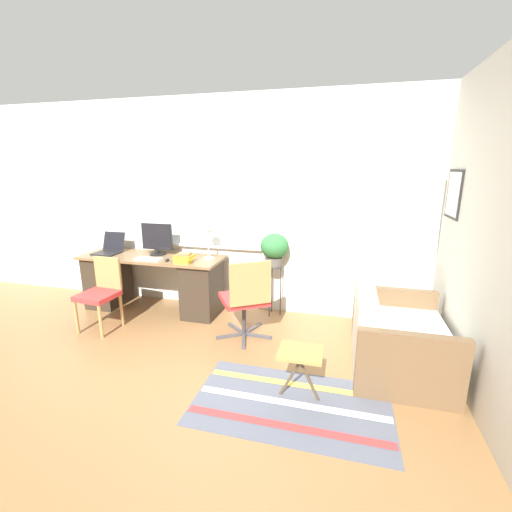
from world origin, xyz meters
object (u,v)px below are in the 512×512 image
(mouse, at_px, (167,260))
(potted_plant, at_px, (275,247))
(keyboard, at_px, (149,259))
(folding_stool, at_px, (300,356))
(monitor, at_px, (157,239))
(laptop, at_px, (109,249))
(book_stack, at_px, (184,258))
(desk_lamp, at_px, (208,233))
(desk_chair_wooden, at_px, (101,291))
(office_chair_swivel, at_px, (246,298))
(couch_loveseat, at_px, (395,341))
(plant_stand, at_px, (274,274))

(mouse, distance_m, potted_plant, 1.32)
(keyboard, xyz_separation_m, folding_stool, (2.06, -1.18, -0.36))
(monitor, relative_size, keyboard, 1.28)
(laptop, bearing_deg, book_stack, -8.91)
(desk_lamp, relative_size, desk_chair_wooden, 0.51)
(monitor, bearing_deg, office_chair_swivel, -23.21)
(laptop, xyz_separation_m, keyboard, (0.70, -0.18, -0.05))
(couch_loveseat, bearing_deg, desk_lamp, 71.16)
(plant_stand, bearing_deg, desk_chair_wooden, -155.38)
(office_chair_swivel, height_order, plant_stand, office_chair_swivel)
(keyboard, distance_m, mouse, 0.27)
(keyboard, bearing_deg, desk_chair_wooden, -126.49)
(laptop, xyz_separation_m, plant_stand, (2.22, 0.20, -0.24))
(monitor, xyz_separation_m, desk_chair_wooden, (-0.33, -0.75, -0.48))
(mouse, xyz_separation_m, couch_loveseat, (2.60, -0.48, -0.48))
(desk_lamp, bearing_deg, plant_stand, 9.74)
(office_chair_swivel, bearing_deg, keyboard, -46.26)
(keyboard, height_order, plant_stand, keyboard)
(keyboard, relative_size, desk_lamp, 0.79)
(office_chair_swivel, relative_size, folding_stool, 2.15)
(desk_chair_wooden, distance_m, office_chair_swivel, 1.71)
(laptop, relative_size, monitor, 0.81)
(desk_chair_wooden, bearing_deg, mouse, 40.91)
(desk_lamp, relative_size, book_stack, 1.77)
(laptop, height_order, desk_chair_wooden, laptop)
(laptop, relative_size, couch_loveseat, 0.30)
(book_stack, xyz_separation_m, couch_loveseat, (2.38, -0.49, -0.52))
(monitor, xyz_separation_m, book_stack, (0.51, -0.27, -0.15))
(folding_stool, bearing_deg, monitor, 145.15)
(plant_stand, bearing_deg, desk_lamp, -170.26)
(book_stack, distance_m, desk_chair_wooden, 1.02)
(mouse, bearing_deg, potted_plant, 17.40)
(mouse, distance_m, desk_chair_wooden, 0.83)
(mouse, xyz_separation_m, office_chair_swivel, (1.09, -0.31, -0.27))
(couch_loveseat, distance_m, potted_plant, 1.72)
(keyboard, xyz_separation_m, office_chair_swivel, (1.35, -0.32, -0.26))
(office_chair_swivel, height_order, couch_loveseat, office_chair_swivel)
(mouse, height_order, book_stack, book_stack)
(desk_lamp, height_order, desk_chair_wooden, desk_lamp)
(desk_chair_wooden, xyz_separation_m, couch_loveseat, (3.21, -0.02, -0.18))
(office_chair_swivel, xyz_separation_m, couch_loveseat, (1.51, -0.18, -0.21))
(monitor, xyz_separation_m, couch_loveseat, (2.89, -0.77, -0.66))
(plant_stand, height_order, potted_plant, potted_plant)
(mouse, bearing_deg, monitor, 135.73)
(potted_plant, distance_m, folding_stool, 1.73)
(monitor, distance_m, potted_plant, 1.55)
(monitor, bearing_deg, folding_stool, -34.85)
(plant_stand, bearing_deg, folding_stool, -70.89)
(book_stack, distance_m, plant_stand, 1.13)
(potted_plant, bearing_deg, monitor, -176.01)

